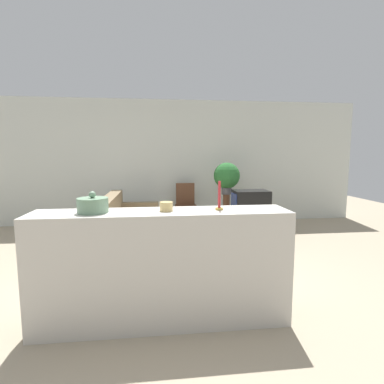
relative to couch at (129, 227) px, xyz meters
The scene contains 12 objects.
ground_plane 1.90m from the couch, 73.99° to the right, with size 14.00×14.00×0.00m, color tan.
wall_back 2.01m from the couch, 72.32° to the left, with size 9.00×0.06×2.70m.
couch is the anchor object (origin of this frame).
tv_stand 2.15m from the couch, ahead, with size 0.71×0.52×0.42m.
television 2.18m from the couch, ahead, with size 0.63×0.45×0.46m.
wooden_chair 1.59m from the couch, 47.07° to the left, with size 0.44×0.44×0.91m.
plant_stand 2.10m from the couch, 25.69° to the left, with size 0.14×0.14×0.71m.
potted_plant 2.24m from the couch, 25.69° to the left, with size 0.53×0.53×0.64m.
foreground_counter 2.52m from the couch, 78.11° to the right, with size 2.25×0.44×1.03m.
decorative_bowl 2.59m from the couch, 91.59° to the right, with size 0.26×0.26×0.18m.
candle_jar 2.64m from the couch, 77.30° to the right, with size 0.12×0.12×0.08m.
candlestick 2.79m from the couch, 67.35° to the right, with size 0.07×0.07×0.26m.
Camera 1 is at (-0.04, -3.24, 1.52)m, focal length 28.00 mm.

